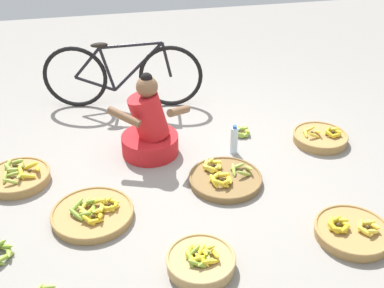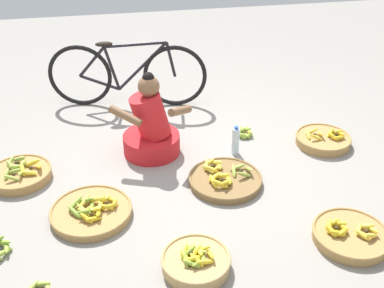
% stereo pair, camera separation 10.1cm
% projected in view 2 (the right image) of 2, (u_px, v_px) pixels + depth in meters
% --- Properties ---
extents(ground_plane, '(10.00, 10.00, 0.00)m').
position_uv_depth(ground_plane, '(188.00, 166.00, 4.11)').
color(ground_plane, gray).
extents(vendor_woman_front, '(0.75, 0.52, 0.79)m').
position_uv_depth(vendor_woman_front, '(151.00, 128.00, 4.18)').
color(vendor_woman_front, red).
rests_on(vendor_woman_front, ground).
extents(bicycle_leaning, '(1.68, 0.38, 0.73)m').
position_uv_depth(bicycle_leaning, '(127.00, 75.00, 4.97)').
color(bicycle_leaning, black).
rests_on(bicycle_leaning, ground).
extents(banana_basket_back_center, '(0.46, 0.46, 0.16)m').
position_uv_depth(banana_basket_back_center, '(196.00, 261.00, 3.05)').
color(banana_basket_back_center, tan).
rests_on(banana_basket_back_center, ground).
extents(banana_basket_mid_right, '(0.52, 0.52, 0.15)m').
position_uv_depth(banana_basket_mid_right, '(323.00, 139.00, 4.41)').
color(banana_basket_mid_right, '#A87F47').
rests_on(banana_basket_mid_right, ground).
extents(banana_basket_front_right, '(0.62, 0.62, 0.14)m').
position_uv_depth(banana_basket_front_right, '(225.00, 179.00, 3.88)').
color(banana_basket_front_right, brown).
rests_on(banana_basket_front_right, ground).
extents(banana_basket_near_vendor, '(0.62, 0.62, 0.14)m').
position_uv_depth(banana_basket_near_vendor, '(91.00, 211.00, 3.52)').
color(banana_basket_near_vendor, '#A87F47').
rests_on(banana_basket_near_vendor, ground).
extents(banana_basket_front_center, '(0.55, 0.55, 0.14)m').
position_uv_depth(banana_basket_front_center, '(350.00, 235.00, 3.29)').
color(banana_basket_front_center, '#A87F47').
rests_on(banana_basket_front_center, ground).
extents(banana_basket_front_left, '(0.53, 0.53, 0.16)m').
position_uv_depth(banana_basket_front_left, '(20.00, 174.00, 3.93)').
color(banana_basket_front_left, '#A87F47').
rests_on(banana_basket_front_left, ground).
extents(loose_bananas_back_right, '(0.20, 0.22, 0.09)m').
position_uv_depth(loose_bananas_back_right, '(244.00, 133.00, 4.56)').
color(loose_bananas_back_right, '#8CAD38').
rests_on(loose_bananas_back_right, ground).
extents(water_bottle, '(0.07, 0.07, 0.28)m').
position_uv_depth(water_bottle, '(236.00, 141.00, 4.23)').
color(water_bottle, silver).
rests_on(water_bottle, ground).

